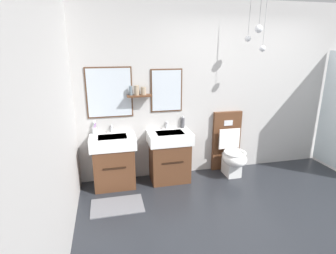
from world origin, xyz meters
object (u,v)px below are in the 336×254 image
(soap_dispenser, at_px, (183,123))
(toilet, at_px, (230,151))
(vanity_sink_right, at_px, (169,155))
(toothbrush_cup, at_px, (95,130))
(vanity_sink_left, at_px, (114,160))

(soap_dispenser, bearing_deg, toilet, -12.65)
(vanity_sink_right, distance_m, soap_dispenser, 0.55)
(vanity_sink_right, distance_m, toothbrush_cup, 1.18)
(vanity_sink_right, bearing_deg, vanity_sink_left, 180.00)
(vanity_sink_left, xyz_separation_m, soap_dispenser, (1.10, 0.17, 0.46))
(toilet, bearing_deg, vanity_sink_left, 179.89)
(toilet, bearing_deg, toothbrush_cup, 175.63)
(toothbrush_cup, height_order, soap_dispenser, toothbrush_cup)
(vanity_sink_left, bearing_deg, vanity_sink_right, 0.00)
(toothbrush_cup, relative_size, soap_dispenser, 1.03)
(vanity_sink_left, xyz_separation_m, toilet, (1.86, -0.00, -0.03))
(toilet, distance_m, toothbrush_cup, 2.16)
(vanity_sink_left, distance_m, toothbrush_cup, 0.52)
(vanity_sink_left, height_order, soap_dispenser, soap_dispenser)
(toilet, relative_size, soap_dispenser, 5.08)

